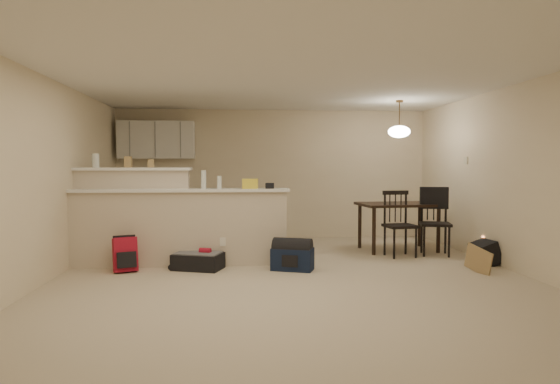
{
  "coord_description": "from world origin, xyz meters",
  "views": [
    {
      "loc": [
        -0.69,
        -6.22,
        1.41
      ],
      "look_at": [
        -0.1,
        0.7,
        1.05
      ],
      "focal_mm": 32.0,
      "sensor_mm": 36.0,
      "label": 1
    }
  ],
  "objects": [
    {
      "name": "room",
      "position": [
        0.0,
        0.0,
        1.25
      ],
      "size": [
        7.0,
        7.02,
        2.5
      ],
      "color": "#C2B195",
      "rests_on": "ground"
    },
    {
      "name": "breakfast_bar",
      "position": [
        -1.76,
        0.98,
        0.61
      ],
      "size": [
        3.08,
        0.58,
        1.39
      ],
      "color": "beige",
      "rests_on": "ground"
    },
    {
      "name": "upper_cabinets",
      "position": [
        -2.2,
        3.32,
        1.9
      ],
      "size": [
        1.4,
        0.34,
        0.7
      ],
      "primitive_type": "cube",
      "color": "white",
      "rests_on": "room"
    },
    {
      "name": "kitchen_counter",
      "position": [
        -2.0,
        3.19,
        0.45
      ],
      "size": [
        1.8,
        0.6,
        0.9
      ],
      "primitive_type": "cube",
      "color": "white",
      "rests_on": "ground"
    },
    {
      "name": "thermostat",
      "position": [
        2.98,
        1.55,
        1.5
      ],
      "size": [
        0.02,
        0.12,
        0.12
      ],
      "primitive_type": "cube",
      "color": "beige",
      "rests_on": "room"
    },
    {
      "name": "jar",
      "position": [
        -2.71,
        1.12,
        1.49
      ],
      "size": [
        0.1,
        0.1,
        0.2
      ],
      "primitive_type": "cylinder",
      "color": "silver",
      "rests_on": "breakfast_bar"
    },
    {
      "name": "cereal_box",
      "position": [
        -2.26,
        1.12,
        1.47
      ],
      "size": [
        0.1,
        0.07,
        0.16
      ],
      "primitive_type": "cube",
      "color": "tan",
      "rests_on": "breakfast_bar"
    },
    {
      "name": "small_box",
      "position": [
        -1.94,
        1.12,
        1.45
      ],
      "size": [
        0.08,
        0.06,
        0.12
      ],
      "primitive_type": "cube",
      "color": "tan",
      "rests_on": "breakfast_bar"
    },
    {
      "name": "bottle_a",
      "position": [
        -1.17,
        0.9,
        1.22
      ],
      "size": [
        0.07,
        0.07,
        0.26
      ],
      "primitive_type": "cylinder",
      "color": "silver",
      "rests_on": "breakfast_bar"
    },
    {
      "name": "bottle_b",
      "position": [
        -0.95,
        0.9,
        1.18
      ],
      "size": [
        0.06,
        0.06,
        0.18
      ],
      "primitive_type": "cylinder",
      "color": "silver",
      "rests_on": "breakfast_bar"
    },
    {
      "name": "bag_lump",
      "position": [
        -0.51,
        0.9,
        1.16
      ],
      "size": [
        0.22,
        0.18,
        0.14
      ],
      "primitive_type": "cube",
      "color": "tan",
      "rests_on": "breakfast_bar"
    },
    {
      "name": "pouch",
      "position": [
        -0.23,
        0.9,
        1.13
      ],
      "size": [
        0.12,
        0.1,
        0.08
      ],
      "primitive_type": "cube",
      "color": "tan",
      "rests_on": "breakfast_bar"
    },
    {
      "name": "dining_table",
      "position": [
        1.98,
        1.87,
        0.7
      ],
      "size": [
        1.34,
        0.96,
        0.79
      ],
      "rotation": [
        0.0,
        0.0,
        0.09
      ],
      "color": "black",
      "rests_on": "ground"
    },
    {
      "name": "pendant_lamp",
      "position": [
        1.98,
        1.87,
        1.99
      ],
      "size": [
        0.36,
        0.36,
        0.62
      ],
      "color": "brown",
      "rests_on": "room"
    },
    {
      "name": "dining_chair_near",
      "position": [
        1.83,
        1.31,
        0.51
      ],
      "size": [
        0.5,
        0.48,
        1.02
      ],
      "primitive_type": null,
      "rotation": [
        0.0,
        0.0,
        0.14
      ],
      "color": "black",
      "rests_on": "ground"
    },
    {
      "name": "dining_chair_far",
      "position": [
        2.43,
        1.39,
        0.53
      ],
      "size": [
        0.55,
        0.54,
        1.05
      ],
      "primitive_type": null,
      "rotation": [
        0.0,
        0.0,
        -0.25
      ],
      "color": "black",
      "rests_on": "ground"
    },
    {
      "name": "suitcase",
      "position": [
        -1.23,
        0.61,
        0.11
      ],
      "size": [
        0.74,
        0.6,
        0.22
      ],
      "primitive_type": "cube",
      "rotation": [
        0.0,
        0.0,
        -0.33
      ],
      "color": "black",
      "rests_on": "ground"
    },
    {
      "name": "red_backpack",
      "position": [
        -2.19,
        0.54,
        0.23
      ],
      "size": [
        0.35,
        0.28,
        0.45
      ],
      "primitive_type": "cube",
      "rotation": [
        0.0,
        0.0,
        0.36
      ],
      "color": "#A81227",
      "rests_on": "ground"
    },
    {
      "name": "navy_duffel",
      "position": [
        0.05,
        0.45,
        0.15
      ],
      "size": [
        0.62,
        0.47,
        0.3
      ],
      "primitive_type": "cube",
      "rotation": [
        0.0,
        0.0,
        -0.35
      ],
      "color": "#101B34",
      "rests_on": "ground"
    },
    {
      "name": "black_daypack",
      "position": [
        2.85,
        0.6,
        0.16
      ],
      "size": [
        0.3,
        0.4,
        0.33
      ],
      "primitive_type": "cube",
      "rotation": [
        0.0,
        0.0,
        1.69
      ],
      "color": "black",
      "rests_on": "ground"
    },
    {
      "name": "cardboard_sheet",
      "position": [
        2.48,
        0.06,
        0.17
      ],
      "size": [
        0.15,
        0.43,
        0.34
      ],
      "primitive_type": "cube",
      "rotation": [
        0.0,
        0.0,
        1.87
      ],
      "color": "tan",
      "rests_on": "ground"
    }
  ]
}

